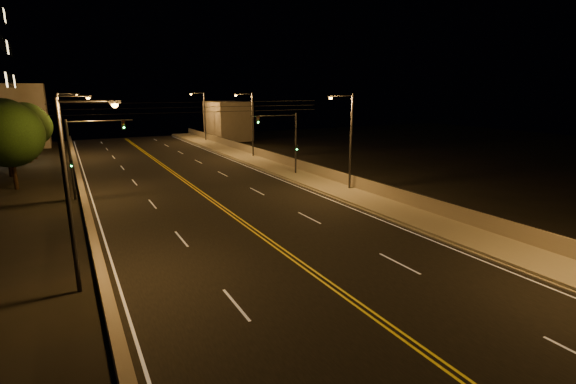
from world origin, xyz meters
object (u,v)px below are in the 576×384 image
streetlight_1 (348,136)px  tree_3 (31,127)px  streetlight_4 (74,183)px  streetlight_6 (63,121)px  tree_2 (25,125)px  traffic_signal_left (83,149)px  traffic_signal_right (288,137)px  streetlight_3 (203,113)px  tree_0 (8,135)px  streetlight_5 (67,139)px  tree_1 (4,128)px  streetlight_2 (250,121)px

streetlight_1 → tree_3: size_ratio=1.26×
streetlight_1 → tree_3: streetlight_1 is taller
streetlight_4 → streetlight_6: 42.16m
streetlight_6 → tree_2: streetlight_6 is taller
streetlight_4 → traffic_signal_left: streetlight_4 is taller
streetlight_1 → tree_3: (-25.11, 33.96, -0.70)m
traffic_signal_right → streetlight_1: bearing=-80.0°
tree_3 → streetlight_6: bearing=-23.1°
streetlight_6 → traffic_signal_left: (1.06, -24.05, -0.85)m
streetlight_3 → tree_0: 37.41m
streetlight_1 → streetlight_5: (-21.41, 8.52, 0.00)m
tree_1 → streetlight_3: bearing=36.7°
streetlight_5 → streetlight_1: bearing=-21.7°
streetlight_3 → streetlight_5: bearing=-122.6°
streetlight_5 → tree_3: streetlight_5 is taller
tree_1 → tree_3: tree_1 is taller
tree_0 → tree_1: 7.09m
tree_2 → streetlight_6: bearing=16.1°
streetlight_5 → streetlight_6: (0.00, 23.86, 0.00)m
streetlight_2 → tree_2: (-25.56, 9.86, -0.28)m
streetlight_5 → traffic_signal_left: streetlight_5 is taller
streetlight_4 → traffic_signal_left: bearing=86.6°
streetlight_3 → streetlight_4: bearing=-112.5°
streetlight_2 → traffic_signal_right: streetlight_2 is taller
streetlight_5 → traffic_signal_left: bearing=-9.8°
streetlight_3 → traffic_signal_right: bearing=-92.5°
streetlight_2 → streetlight_5: bearing=-149.1°
streetlight_5 → tree_3: bearing=98.3°
streetlight_3 → tree_1: 33.49m
streetlight_4 → tree_2: bearing=95.8°
streetlight_4 → streetlight_1: bearing=24.6°
traffic_signal_left → streetlight_4: bearing=-93.4°
streetlight_3 → streetlight_6: 23.45m
streetlight_4 → tree_1: size_ratio=1.05×
traffic_signal_right → tree_0: tree_0 is taller
tree_3 → streetlight_3: bearing=17.7°
traffic_signal_right → tree_0: 25.28m
tree_2 → traffic_signal_right: bearing=-43.5°
tree_0 → traffic_signal_right: bearing=-15.1°
streetlight_6 → tree_1: 11.76m
streetlight_1 → streetlight_6: same height
tree_0 → tree_2: 16.26m
streetlight_6 → traffic_signal_right: size_ratio=1.30×
tree_2 → tree_3: bearing=80.6°
tree_0 → tree_1: size_ratio=0.98×
streetlight_1 → tree_1: (-26.84, 21.95, 0.13)m
traffic_signal_left → streetlight_2: bearing=32.6°
tree_0 → tree_2: (0.29, 16.25, -0.29)m
streetlight_3 → traffic_signal_left: streetlight_3 is taller
streetlight_4 → tree_0: 25.10m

